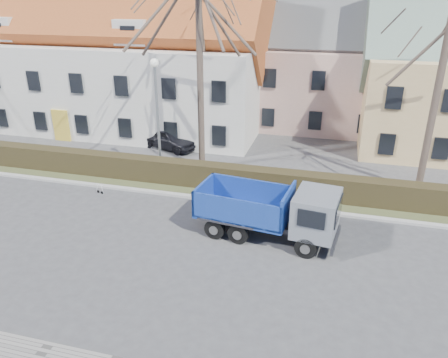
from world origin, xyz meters
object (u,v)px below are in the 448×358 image
(parked_car_a, at_px, (168,138))
(dump_truck, at_px, (262,210))
(streetlight, at_px, (158,119))
(cart_frame, at_px, (97,188))

(parked_car_a, bearing_deg, dump_truck, -120.57)
(streetlight, relative_size, parked_car_a, 1.60)
(streetlight, xyz_separation_m, cart_frame, (-2.32, -3.09, -3.02))
(streetlight, height_order, cart_frame, streetlight)
(streetlight, bearing_deg, parked_car_a, 105.89)
(dump_truck, relative_size, parked_car_a, 1.51)
(dump_truck, distance_m, cart_frame, 9.36)
(dump_truck, bearing_deg, cart_frame, 174.23)
(cart_frame, bearing_deg, parked_car_a, 81.75)
(dump_truck, height_order, cart_frame, dump_truck)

